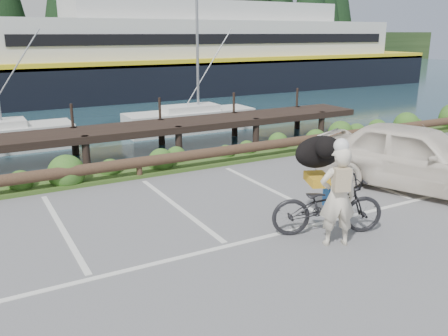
# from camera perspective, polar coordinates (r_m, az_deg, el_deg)

# --- Properties ---
(ground) EXTENTS (72.00, 72.00, 0.00)m
(ground) POSITION_cam_1_polar(r_m,az_deg,el_deg) (9.43, -0.66, -8.44)
(ground) COLOR #5F5F62
(vegetation_strip) EXTENTS (34.00, 1.60, 0.10)m
(vegetation_strip) POSITION_cam_1_polar(r_m,az_deg,el_deg) (14.02, -11.06, -0.26)
(vegetation_strip) COLOR #3D5B21
(vegetation_strip) RESTS_ON ground
(log_rail) EXTENTS (32.00, 0.30, 0.60)m
(log_rail) POSITION_cam_1_polar(r_m,az_deg,el_deg) (13.40, -10.10, -1.19)
(log_rail) COLOR #443021
(log_rail) RESTS_ON ground
(bicycle) EXTENTS (2.37, 1.59, 1.18)m
(bicycle) POSITION_cam_1_polar(r_m,az_deg,el_deg) (9.65, 12.34, -4.45)
(bicycle) COLOR black
(bicycle) RESTS_ON ground
(cyclist) EXTENTS (0.82, 0.69, 1.92)m
(cyclist) POSITION_cam_1_polar(r_m,az_deg,el_deg) (9.07, 13.52, -3.40)
(cyclist) COLOR beige
(cyclist) RESTS_ON ground
(dog) EXTENTS (0.97, 1.29, 0.67)m
(dog) POSITION_cam_1_polar(r_m,az_deg,el_deg) (10.04, 11.37, 1.93)
(dog) COLOR black
(dog) RESTS_ON bicycle
(parked_car) EXTENTS (3.81, 5.42, 1.71)m
(parked_car) POSITION_cam_1_polar(r_m,az_deg,el_deg) (12.98, 22.05, 1.24)
(parked_car) COLOR silver
(parked_car) RESTS_ON ground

